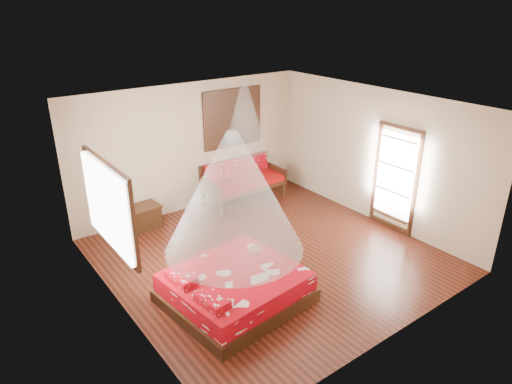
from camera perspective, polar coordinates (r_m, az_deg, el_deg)
room at (r=7.91m, az=1.72°, el=0.79°), size 5.54×5.54×2.84m
bed at (r=7.25m, az=-2.71°, el=-11.86°), size 2.16×1.99×0.63m
daybed at (r=10.61m, az=-1.78°, el=1.64°), size 1.90×0.85×0.97m
storage_chest at (r=9.70m, az=-13.97°, el=-3.02°), size 0.71×0.54×0.47m
shutter_panel at (r=10.45m, az=-2.92°, el=9.23°), size 1.52×0.06×1.32m
window_left at (r=6.77m, az=-17.69°, el=-1.59°), size 0.10×1.74×1.34m
glazed_door at (r=9.50m, az=16.98°, el=1.52°), size 0.08×1.02×2.16m
wine_tray at (r=7.68m, az=-0.10°, el=-7.02°), size 0.23×0.23×0.19m
mosquito_net_main at (r=6.48m, az=-2.86°, el=-0.13°), size 2.06×2.06×1.80m
mosquito_net_daybed at (r=10.05m, az=-1.43°, el=9.28°), size 1.00×1.00×1.50m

